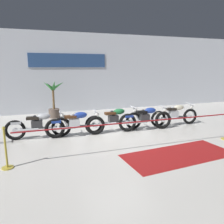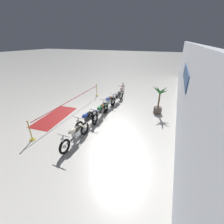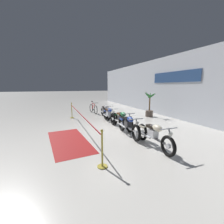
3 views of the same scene
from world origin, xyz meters
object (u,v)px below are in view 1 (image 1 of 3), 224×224
object	(u,v)px
motorcycle_blue_3	(146,119)
motorcycle_cream_4	(175,115)
floor_banner	(179,155)
potted_palm_left_of_row	(54,102)
motorcycle_blue_1	(76,124)
motorcycle_green_2	(115,120)
stanchion_far_left	(93,133)
motorcycle_silver_0	(39,125)

from	to	relation	value
motorcycle_blue_3	motorcycle_cream_4	world-z (taller)	motorcycle_blue_3
motorcycle_blue_3	floor_banner	size ratio (longest dim) A/B	0.69
potted_palm_left_of_row	floor_banner	bearing A→B (deg)	-63.25
motorcycle_blue_1	motorcycle_green_2	bearing A→B (deg)	4.97
motorcycle_blue_3	motorcycle_cream_4	distance (m)	1.49
motorcycle_blue_3	floor_banner	distance (m)	2.56
potted_palm_left_of_row	stanchion_far_left	size ratio (longest dim) A/B	0.28
motorcycle_cream_4	floor_banner	xyz separation A→B (m)	(-1.72, -2.75, -0.45)
motorcycle_green_2	motorcycle_cream_4	distance (m)	2.67
potted_palm_left_of_row	floor_banner	xyz separation A→B (m)	(2.96, -5.88, -0.75)
potted_palm_left_of_row	stanchion_far_left	bearing A→B (deg)	-82.83
floor_banner	motorcycle_cream_4	bearing A→B (deg)	52.95
stanchion_far_left	motorcycle_blue_3	bearing A→B (deg)	36.02
motorcycle_green_2	motorcycle_cream_4	size ratio (longest dim) A/B	1.06
motorcycle_green_2	potted_palm_left_of_row	size ratio (longest dim) A/B	1.24
motorcycle_green_2	stanchion_far_left	xyz separation A→B (m)	(-1.36, -2.09, 0.23)
floor_banner	motorcycle_blue_1	bearing A→B (deg)	128.16
motorcycle_blue_1	potted_palm_left_of_row	bearing A→B (deg)	99.05
motorcycle_green_2	motorcycle_cream_4	bearing A→B (deg)	0.28
motorcycle_cream_4	motorcycle_green_2	bearing A→B (deg)	-179.72
stanchion_far_left	motorcycle_blue_1	bearing A→B (deg)	93.99
motorcycle_silver_0	motorcycle_cream_4	xyz separation A→B (m)	(5.40, -0.05, -0.01)
stanchion_far_left	motorcycle_silver_0	bearing A→B (deg)	122.63
motorcycle_green_2	stanchion_far_left	bearing A→B (deg)	-123.11
motorcycle_cream_4	potted_palm_left_of_row	world-z (taller)	potted_palm_left_of_row
motorcycle_blue_1	motorcycle_blue_3	distance (m)	2.70
motorcycle_blue_1	motorcycle_cream_4	bearing A→B (deg)	1.97
motorcycle_blue_1	motorcycle_cream_4	world-z (taller)	motorcycle_blue_1
motorcycle_blue_1	stanchion_far_left	size ratio (longest dim) A/B	0.31
motorcycle_blue_1	potted_palm_left_of_row	distance (m)	3.33
motorcycle_blue_1	motorcycle_green_2	world-z (taller)	same
motorcycle_green_2	motorcycle_silver_0	bearing A→B (deg)	178.72
floor_banner	motorcycle_silver_0	bearing A→B (deg)	137.79
motorcycle_blue_1	floor_banner	bearing A→B (deg)	-46.87
motorcycle_blue_3	motorcycle_cream_4	size ratio (longest dim) A/B	1.00
motorcycle_green_2	motorcycle_blue_3	distance (m)	1.22
motorcycle_blue_3	potted_palm_left_of_row	size ratio (longest dim) A/B	1.17
motorcycle_silver_0	stanchion_far_left	world-z (taller)	stanchion_far_left
motorcycle_green_2	motorcycle_blue_3	bearing A→B (deg)	-10.70
motorcycle_blue_3	stanchion_far_left	size ratio (longest dim) A/B	0.32
motorcycle_silver_0	stanchion_far_left	xyz separation A→B (m)	(1.38, -2.15, 0.23)
motorcycle_green_2	floor_banner	size ratio (longest dim) A/B	0.73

